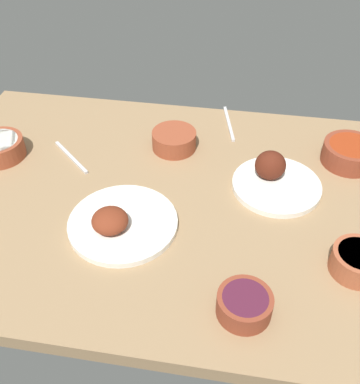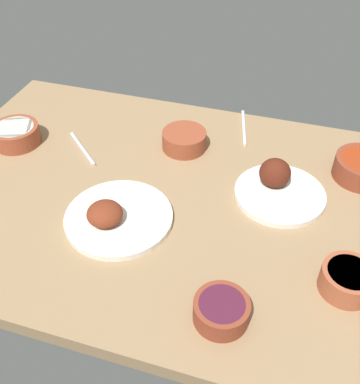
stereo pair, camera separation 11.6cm
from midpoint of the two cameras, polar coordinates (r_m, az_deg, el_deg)
dining_table at (r=118.64cm, az=2.80°, el=-1.57°), size 140.00×90.00×4.00cm
plate_near_viewer at (r=110.30cm, az=-5.18°, el=-3.25°), size 26.54×26.54×6.56cm
plate_center_main at (r=120.82cm, az=14.94°, el=0.53°), size 23.43×23.43×9.25cm
bowl_pasta at (r=132.64cm, az=3.06°, el=6.54°), size 12.88×12.88×5.37cm
bowl_cream at (r=141.23cm, az=-17.78°, el=6.89°), size 13.86×13.86×5.53cm
bowl_onions at (r=92.79cm, az=8.92°, el=-14.68°), size 11.26×11.26×4.99cm
bowl_soup at (r=103.98cm, az=23.47°, el=-10.22°), size 11.50×11.50×5.59cm
fork_loose at (r=134.94cm, az=-9.83°, el=5.29°), size 13.90×12.86×0.80cm
spoon_loose at (r=144.36cm, az=10.33°, el=7.90°), size 5.12×18.58×0.80cm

